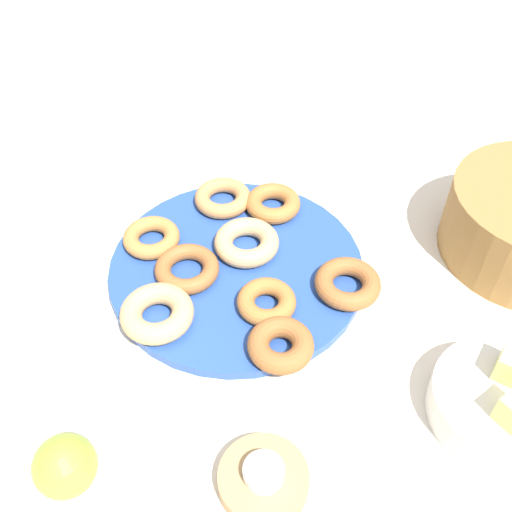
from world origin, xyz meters
TOP-DOWN VIEW (x-y plane):
  - ground_plane at (0.00, 0.00)m, footprint 2.40×2.40m
  - donut_plate at (0.00, 0.00)m, footprint 0.35×0.35m
  - donut_0 at (0.11, 0.11)m, footprint 0.08×0.08m
  - donut_1 at (-0.13, 0.00)m, footprint 0.11×0.11m
  - donut_2 at (-0.03, 0.00)m, footprint 0.10×0.10m
  - donut_3 at (0.04, -0.05)m, footprint 0.11×0.11m
  - donut_4 at (-0.02, 0.15)m, footprint 0.12×0.12m
  - donut_5 at (0.13, -0.05)m, footprint 0.12×0.12m
  - donut_6 at (-0.11, -0.08)m, footprint 0.11×0.11m
  - donut_7 at (0.01, -0.13)m, footprint 0.09×0.09m
  - donut_8 at (0.05, 0.07)m, footprint 0.10×0.10m
  - candle_holder at (0.26, 0.16)m, footprint 0.10×0.10m
  - tealight at (0.26, 0.16)m, footprint 0.04×0.04m
  - fruit_bowl at (0.08, 0.37)m, footprint 0.16×0.16m
  - apple at (0.34, -0.03)m, footprint 0.07×0.07m

SIDE VIEW (x-z plane):
  - ground_plane at x=0.00m, z-range 0.00..0.00m
  - donut_plate at x=0.00m, z-range 0.00..0.01m
  - candle_holder at x=0.26m, z-range 0.00..0.02m
  - fruit_bowl at x=0.08m, z-range 0.00..0.04m
  - donut_3 at x=0.04m, z-range 0.01..0.04m
  - donut_7 at x=0.01m, z-range 0.01..0.04m
  - donut_6 at x=-0.11m, z-range 0.01..0.04m
  - donut_8 at x=0.05m, z-range 0.01..0.04m
  - donut_1 at x=-0.13m, z-range 0.01..0.04m
  - donut_4 at x=-0.02m, z-range 0.01..0.04m
  - donut_2 at x=-0.03m, z-range 0.01..0.04m
  - donut_0 at x=0.11m, z-range 0.01..0.04m
  - donut_5 at x=0.13m, z-range 0.01..0.04m
  - tealight at x=0.26m, z-range 0.02..0.04m
  - apple at x=0.34m, z-range 0.00..0.07m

